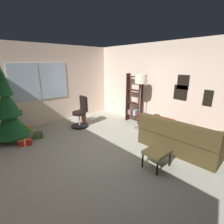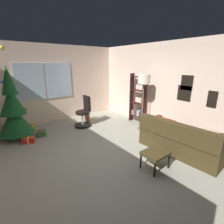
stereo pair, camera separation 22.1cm
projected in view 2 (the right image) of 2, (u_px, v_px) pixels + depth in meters
ground_plane at (106, 155)px, 3.98m from camera, size 4.76×6.09×0.10m
wall_back_with_windows at (55, 84)px, 5.91m from camera, size 4.76×0.12×2.71m
wall_right_with_frames at (171, 88)px, 5.00m from camera, size 0.12×6.09×2.71m
couch at (186, 140)px, 3.97m from camera, size 1.52×1.93×0.82m
footstool at (155, 154)px, 3.34m from camera, size 0.51×0.41×0.38m
holiday_tree at (13, 110)px, 4.57m from camera, size 0.91×0.91×2.51m
gift_box_red at (29, 140)px, 4.50m from camera, size 0.35×0.29×0.15m
gift_box_green at (42, 133)px, 4.91m from camera, size 0.28×0.27×0.17m
gift_box_gold at (30, 128)px, 5.28m from camera, size 0.34×0.37×0.19m
office_chair at (84, 114)px, 5.60m from camera, size 0.56×0.56×1.04m
bookshelf at (138, 102)px, 5.84m from camera, size 0.18×0.64×1.74m
floor_lamp at (144, 83)px, 5.01m from camera, size 0.37×0.37×1.76m
potted_plant at (86, 114)px, 6.10m from camera, size 0.37×0.30×0.69m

